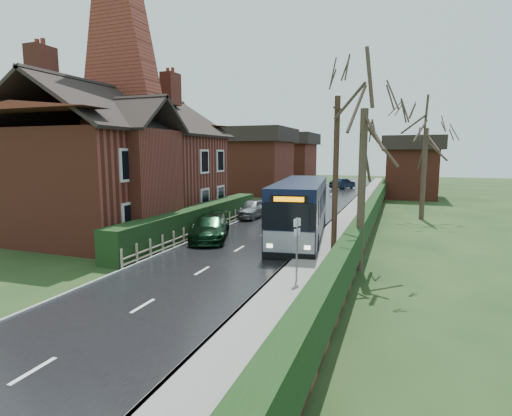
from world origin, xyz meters
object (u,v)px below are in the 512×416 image
at_px(bus, 301,210).
at_px(car_silver, 252,208).
at_px(car_green, 210,228).
at_px(bus_stop_sign, 297,241).
at_px(telegraph_pole, 335,180).
at_px(brick_house, 126,159).

bearing_deg(bus, car_silver, 124.32).
xyz_separation_m(bus, car_silver, (-5.01, 5.55, -0.89)).
relative_size(car_green, bus_stop_sign, 1.89).
xyz_separation_m(bus, telegraph_pole, (2.59, -4.51, 2.03)).
bearing_deg(bus_stop_sign, car_green, 159.39).
relative_size(car_silver, telegraph_pole, 0.58).
bearing_deg(car_green, bus_stop_sign, -61.25).
height_order(bus, telegraph_pole, telegraph_pole).
height_order(car_silver, telegraph_pole, telegraph_pole).
relative_size(brick_house, bus_stop_sign, 5.92).
bearing_deg(brick_house, car_silver, 48.08).
relative_size(bus, car_green, 2.32).
relative_size(car_silver, bus_stop_sign, 1.67).
xyz_separation_m(car_silver, telegraph_pole, (7.60, -10.05, 2.92)).
bearing_deg(car_silver, bus, -41.62).
relative_size(bus, telegraph_pole, 1.51).
xyz_separation_m(brick_house, telegraph_pole, (13.53, -3.44, -0.75)).
relative_size(car_silver, car_green, 0.88).
bearing_deg(telegraph_pole, car_green, 171.71).
bearing_deg(telegraph_pole, brick_house, 174.39).
distance_m(car_silver, telegraph_pole, 12.94).
bearing_deg(car_silver, brick_house, -125.61).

